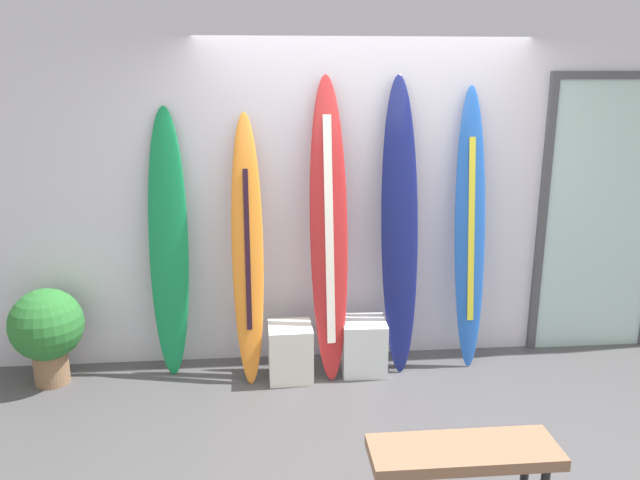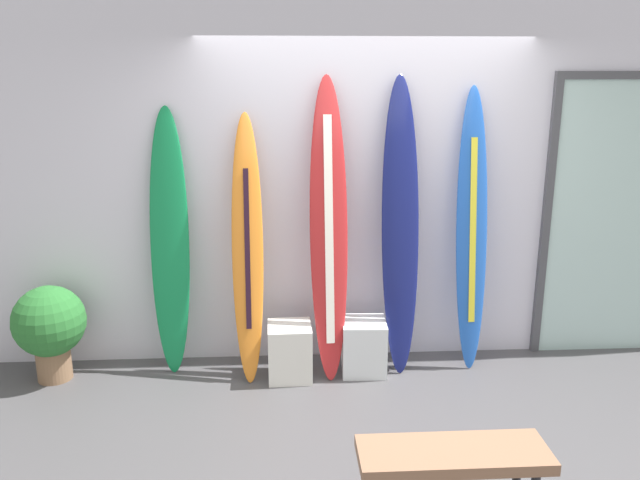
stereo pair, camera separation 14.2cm
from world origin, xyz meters
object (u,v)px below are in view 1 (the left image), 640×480
Objects in this scene: display_block_center at (290,352)px; bench at (464,458)px; surfboard_navy at (400,229)px; potted_plant at (47,328)px; glass_door at (601,212)px; surfboard_emerald at (169,244)px; surfboard_crimson at (329,232)px; display_block_left at (364,346)px; surfboard_cobalt at (470,230)px; surfboard_sunset at (248,249)px.

display_block_center is 0.45× the size of bench.
bench is (0.78, -1.70, 0.19)m from display_block_center.
potted_plant is at bearing -178.32° from surfboard_navy.
surfboard_emerald is at bearing -177.84° from glass_door.
display_block_left is at bearing -9.66° from surfboard_crimson.
surfboard_navy is 0.95m from display_block_left.
surfboard_emerald is 1.07m from potted_plant.
surfboard_navy is 5.32× the size of display_block_center.
surfboard_emerald is 2.15× the size of bench.
potted_plant is 0.78× the size of bench.
potted_plant is at bearing 179.72° from display_block_left.
glass_door reaches higher than surfboard_navy.
surfboard_cobalt is at bearing 7.60° from display_block_center.
potted_plant is at bearing -170.09° from surfboard_emerald.
surfboard_cobalt is 1.65m from display_block_center.
surfboard_navy is 2.38× the size of bench.
surfboard_navy is 1.04× the size of surfboard_cobalt.
potted_plant reaches higher than display_block_center.
glass_door is at bearing 8.12° from display_block_center.
potted_plant is 3.12m from bench.
display_block_left is at bearing -6.54° from surfboard_emerald.
surfboard_cobalt is at bearing 3.33° from surfboard_navy.
surfboard_emerald reaches higher than potted_plant.
surfboard_cobalt is 5.24× the size of display_block_left.
surfboard_crimson reaches higher than surfboard_emerald.
potted_plant is (-3.17, -0.11, -0.65)m from surfboard_cobalt.
surfboard_sunset is 1.58m from potted_plant.
surfboard_navy is 1.99m from bench.
display_block_left is at bearing 96.89° from bench.
surfboard_cobalt is (0.55, 0.03, -0.03)m from surfboard_navy.
surfboard_crimson reaches higher than bench.
surfboard_crimson is 0.99× the size of glass_door.
bench is at bearing -130.22° from glass_door.
display_block_center is 0.58× the size of potted_plant.
surfboard_cobalt is at bearing 3.89° from surfboard_crimson.
surfboard_sunset is 1.15m from surfboard_navy.
surfboard_crimson is (1.19, -0.12, 0.10)m from surfboard_emerald.
surfboard_emerald is at bearing 173.46° from display_block_left.
surfboard_crimson is 3.06× the size of potted_plant.
surfboard_crimson is 2.18m from potted_plant.
display_block_left is (0.27, -0.05, -0.90)m from surfboard_crimson.
display_block_center is at bearing -159.59° from surfboard_crimson.
surfboard_navy reaches higher than surfboard_cobalt.
surfboard_cobalt is at bearing 8.30° from display_block_left.
surfboard_sunset reaches higher than display_block_left.
bench is (2.56, -1.78, -0.04)m from potted_plant.
surfboard_navy reaches higher than surfboard_sunset.
surfboard_sunset is 0.88× the size of surfboard_crimson.
surfboard_crimson is at bearing -173.62° from glass_door.
surfboard_crimson is at bearing 20.41° from display_block_center.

